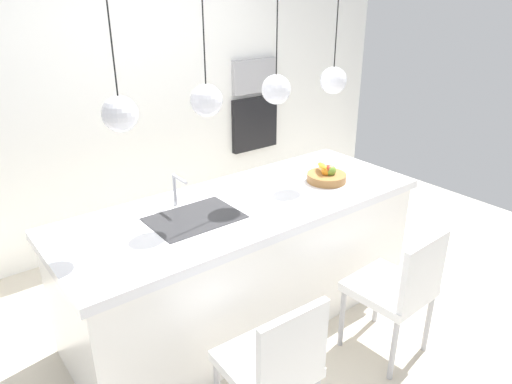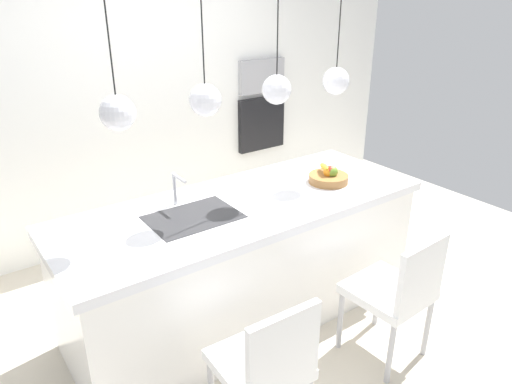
% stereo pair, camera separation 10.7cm
% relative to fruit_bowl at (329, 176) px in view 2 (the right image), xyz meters
% --- Properties ---
extents(floor, '(6.60, 6.60, 0.00)m').
position_rel_fruit_bowl_xyz_m(floor, '(-0.71, 0.07, -0.95)').
color(floor, beige).
rests_on(floor, ground).
extents(back_wall, '(6.00, 0.10, 2.60)m').
position_rel_fruit_bowl_xyz_m(back_wall, '(-0.71, 1.72, 0.35)').
color(back_wall, white).
rests_on(back_wall, ground).
extents(kitchen_island, '(2.53, 0.94, 0.90)m').
position_rel_fruit_bowl_xyz_m(kitchen_island, '(-0.71, 0.07, -0.50)').
color(kitchen_island, white).
rests_on(kitchen_island, ground).
extents(sink_basin, '(0.56, 0.40, 0.02)m').
position_rel_fruit_bowl_xyz_m(sink_basin, '(-1.09, 0.07, -0.05)').
color(sink_basin, '#2D2D30').
rests_on(sink_basin, kitchen_island).
extents(faucet, '(0.02, 0.17, 0.22)m').
position_rel_fruit_bowl_xyz_m(faucet, '(-1.09, 0.28, 0.09)').
color(faucet, silver).
rests_on(faucet, kitchen_island).
extents(fruit_bowl, '(0.29, 0.29, 0.15)m').
position_rel_fruit_bowl_xyz_m(fruit_bowl, '(0.00, 0.00, 0.00)').
color(fruit_bowl, '#9E6B38').
rests_on(fruit_bowl, kitchen_island).
extents(microwave, '(0.54, 0.08, 0.34)m').
position_rel_fruit_bowl_xyz_m(microwave, '(0.59, 1.65, 0.44)').
color(microwave, '#9E9EA3').
rests_on(microwave, back_wall).
extents(oven, '(0.56, 0.08, 0.56)m').
position_rel_fruit_bowl_xyz_m(oven, '(0.59, 1.65, -0.06)').
color(oven, black).
rests_on(oven, back_wall).
extents(chair_near, '(0.44, 0.47, 0.88)m').
position_rel_fruit_bowl_xyz_m(chair_near, '(-1.20, -0.85, -0.47)').
color(chair_near, white).
rests_on(chair_near, ground).
extents(chair_middle, '(0.47, 0.48, 0.90)m').
position_rel_fruit_bowl_xyz_m(chair_middle, '(-0.20, -0.85, -0.44)').
color(chair_middle, white).
rests_on(chair_middle, ground).
extents(pendant_light_left, '(0.19, 0.19, 0.79)m').
position_rel_fruit_bowl_xyz_m(pendant_light_left, '(-1.49, 0.07, 0.67)').
color(pendant_light_left, silver).
extents(pendant_light_center_left, '(0.19, 0.19, 0.79)m').
position_rel_fruit_bowl_xyz_m(pendant_light_center_left, '(-0.97, 0.07, 0.67)').
color(pendant_light_center_left, silver).
extents(pendant_light_center_right, '(0.19, 0.19, 0.79)m').
position_rel_fruit_bowl_xyz_m(pendant_light_center_right, '(-0.44, 0.07, 0.67)').
color(pendant_light_center_right, silver).
extents(pendant_light_right, '(0.19, 0.19, 0.79)m').
position_rel_fruit_bowl_xyz_m(pendant_light_right, '(0.08, 0.07, 0.67)').
color(pendant_light_right, silver).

